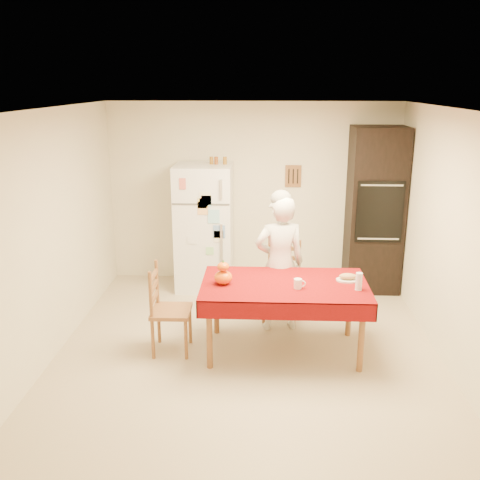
# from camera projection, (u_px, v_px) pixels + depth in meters

# --- Properties ---
(floor) EXTENTS (4.50, 4.50, 0.00)m
(floor) POSITION_uv_depth(u_px,v_px,m) (247.00, 352.00, 5.65)
(floor) COLOR tan
(floor) RESTS_ON ground
(room_shell) EXTENTS (4.02, 4.52, 2.51)m
(room_shell) POSITION_uv_depth(u_px,v_px,m) (248.00, 202.00, 5.19)
(room_shell) COLOR beige
(room_shell) RESTS_ON ground
(refrigerator) EXTENTS (0.75, 0.74, 1.70)m
(refrigerator) POSITION_uv_depth(u_px,v_px,m) (204.00, 227.00, 7.24)
(refrigerator) COLOR white
(refrigerator) RESTS_ON floor
(oven_cabinet) EXTENTS (0.70, 0.62, 2.20)m
(oven_cabinet) POSITION_uv_depth(u_px,v_px,m) (375.00, 210.00, 7.11)
(oven_cabinet) COLOR black
(oven_cabinet) RESTS_ON floor
(dining_table) EXTENTS (1.70, 1.00, 0.76)m
(dining_table) POSITION_uv_depth(u_px,v_px,m) (284.00, 290.00, 5.49)
(dining_table) COLOR brown
(dining_table) RESTS_ON floor
(chair_far) EXTENTS (0.49, 0.47, 0.95)m
(chair_far) POSITION_uv_depth(u_px,v_px,m) (282.00, 277.00, 6.36)
(chair_far) COLOR brown
(chair_far) RESTS_ON floor
(chair_left) EXTENTS (0.41, 0.43, 0.95)m
(chair_left) POSITION_uv_depth(u_px,v_px,m) (165.00, 306.00, 5.54)
(chair_left) COLOR brown
(chair_left) RESTS_ON floor
(seated_woman) EXTENTS (0.63, 0.47, 1.56)m
(seated_woman) POSITION_uv_depth(u_px,v_px,m) (280.00, 264.00, 6.00)
(seated_woman) COLOR silver
(seated_woman) RESTS_ON floor
(coffee_mug) EXTENTS (0.08, 0.08, 0.10)m
(coffee_mug) POSITION_uv_depth(u_px,v_px,m) (298.00, 284.00, 5.32)
(coffee_mug) COLOR white
(coffee_mug) RESTS_ON dining_table
(pumpkin_lower) EXTENTS (0.19, 0.19, 0.14)m
(pumpkin_lower) POSITION_uv_depth(u_px,v_px,m) (223.00, 277.00, 5.43)
(pumpkin_lower) COLOR #CA4E04
(pumpkin_lower) RESTS_ON dining_table
(pumpkin_upper) EXTENTS (0.12, 0.12, 0.09)m
(pumpkin_upper) POSITION_uv_depth(u_px,v_px,m) (223.00, 267.00, 5.40)
(pumpkin_upper) COLOR #C63104
(pumpkin_upper) RESTS_ON pumpkin_lower
(wine_glass) EXTENTS (0.07, 0.07, 0.18)m
(wine_glass) POSITION_uv_depth(u_px,v_px,m) (359.00, 281.00, 5.27)
(wine_glass) COLOR silver
(wine_glass) RESTS_ON dining_table
(bread_plate) EXTENTS (0.24, 0.24, 0.02)m
(bread_plate) POSITION_uv_depth(u_px,v_px,m) (348.00, 280.00, 5.53)
(bread_plate) COLOR silver
(bread_plate) RESTS_ON dining_table
(bread_loaf) EXTENTS (0.18, 0.10, 0.06)m
(bread_loaf) POSITION_uv_depth(u_px,v_px,m) (348.00, 276.00, 5.52)
(bread_loaf) COLOR #A98753
(bread_loaf) RESTS_ON bread_plate
(spice_jar_left) EXTENTS (0.05, 0.05, 0.10)m
(spice_jar_left) POSITION_uv_depth(u_px,v_px,m) (211.00, 160.00, 7.02)
(spice_jar_left) COLOR brown
(spice_jar_left) RESTS_ON refrigerator
(spice_jar_mid) EXTENTS (0.05, 0.05, 0.10)m
(spice_jar_mid) POSITION_uv_depth(u_px,v_px,m) (216.00, 160.00, 7.02)
(spice_jar_mid) COLOR brown
(spice_jar_mid) RESTS_ON refrigerator
(spice_jar_right) EXTENTS (0.05, 0.05, 0.10)m
(spice_jar_right) POSITION_uv_depth(u_px,v_px,m) (225.00, 161.00, 7.02)
(spice_jar_right) COLOR #8C5E19
(spice_jar_right) RESTS_ON refrigerator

